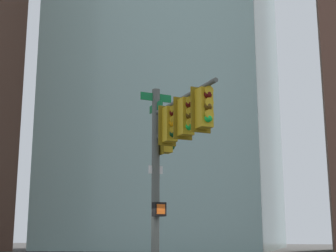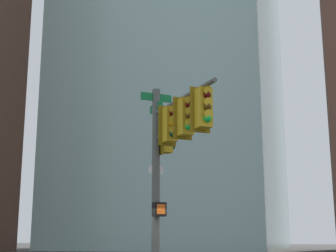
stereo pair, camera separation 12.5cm
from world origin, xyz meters
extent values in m
cylinder|color=#4C514C|center=(-0.14, 0.22, 3.07)|extent=(0.24, 0.24, 6.14)
cylinder|color=#4C514C|center=(-1.53, -1.01, 5.38)|extent=(2.85, 2.55, 0.12)
cylinder|color=#4C514C|center=(-0.64, -0.22, 4.93)|extent=(0.83, 0.75, 0.75)
cube|color=#0F6B33|center=(-0.14, 0.22, 5.89)|extent=(0.70, 0.78, 0.24)
cube|color=#0F6B33|center=(-0.14, 0.22, 5.59)|extent=(0.74, 0.66, 0.24)
cube|color=white|center=(-0.14, 0.22, 3.65)|extent=(0.32, 0.36, 0.24)
cube|color=gold|center=(-0.91, -0.46, 4.82)|extent=(0.48, 0.48, 1.00)
cube|color=#775E0F|center=(-0.77, -0.34, 4.82)|extent=(0.39, 0.43, 1.16)
sphere|color=#470A07|center=(-1.06, -0.60, 5.12)|extent=(0.20, 0.20, 0.20)
cylinder|color=gold|center=(-1.11, -0.64, 5.21)|extent=(0.18, 0.20, 0.23)
sphere|color=#F29E0C|center=(-1.06, -0.60, 4.82)|extent=(0.20, 0.20, 0.20)
cylinder|color=gold|center=(-1.11, -0.64, 4.91)|extent=(0.18, 0.20, 0.23)
sphere|color=#0A3819|center=(-1.06, -0.60, 4.52)|extent=(0.20, 0.20, 0.20)
cylinder|color=gold|center=(-1.11, -0.64, 4.61)|extent=(0.18, 0.20, 0.23)
cube|color=gold|center=(-1.68, -1.15, 4.82)|extent=(0.48, 0.48, 1.00)
cube|color=#775E0F|center=(-1.54, -1.02, 4.82)|extent=(0.39, 0.43, 1.16)
sphere|color=#470A07|center=(-1.83, -1.28, 5.12)|extent=(0.20, 0.20, 0.20)
cylinder|color=gold|center=(-1.88, -1.33, 5.21)|extent=(0.18, 0.20, 0.23)
sphere|color=#4C330A|center=(-1.83, -1.28, 4.82)|extent=(0.20, 0.20, 0.20)
cylinder|color=gold|center=(-1.88, -1.33, 4.91)|extent=(0.18, 0.20, 0.23)
sphere|color=green|center=(-1.83, -1.28, 4.52)|extent=(0.20, 0.20, 0.20)
cylinder|color=gold|center=(-1.88, -1.33, 4.61)|extent=(0.18, 0.20, 0.23)
cube|color=gold|center=(-2.45, -1.83, 4.82)|extent=(0.48, 0.48, 1.00)
cube|color=#775E0F|center=(-2.31, -1.70, 4.82)|extent=(0.39, 0.43, 1.16)
sphere|color=#470A07|center=(-2.60, -1.97, 5.12)|extent=(0.20, 0.20, 0.20)
cylinder|color=gold|center=(-2.65, -2.01, 5.21)|extent=(0.18, 0.20, 0.23)
sphere|color=#4C330A|center=(-2.60, -1.97, 4.82)|extent=(0.20, 0.20, 0.20)
cylinder|color=gold|center=(-2.65, -2.01, 4.91)|extent=(0.18, 0.20, 0.23)
sphere|color=green|center=(-2.60, -1.97, 4.52)|extent=(0.20, 0.20, 0.20)
cylinder|color=gold|center=(-2.65, -2.01, 4.61)|extent=(0.18, 0.20, 0.23)
cube|color=gold|center=(0.07, -0.02, 4.68)|extent=(0.48, 0.48, 1.00)
cube|color=#775E0F|center=(-0.05, 0.12, 4.68)|extent=(0.43, 0.39, 1.16)
sphere|color=#470A07|center=(0.21, -0.17, 4.98)|extent=(0.20, 0.20, 0.20)
cylinder|color=gold|center=(0.25, -0.22, 5.07)|extent=(0.20, 0.18, 0.23)
sphere|color=#F29E0C|center=(0.21, -0.17, 4.68)|extent=(0.20, 0.20, 0.20)
cylinder|color=gold|center=(0.25, -0.22, 4.77)|extent=(0.20, 0.18, 0.23)
sphere|color=#0A3819|center=(0.21, -0.17, 4.38)|extent=(0.20, 0.20, 0.20)
cylinder|color=gold|center=(0.25, -0.22, 4.47)|extent=(0.20, 0.18, 0.23)
cube|color=black|center=(-0.34, 0.04, 2.48)|extent=(0.43, 0.44, 0.40)
cube|color=#EA5914|center=(-0.44, -0.05, 2.48)|extent=(0.18, 0.20, 0.28)
cube|color=#9EC6C1|center=(54.22, 15.73, 29.01)|extent=(30.62, 27.72, 58.02)
camera|label=1|loc=(-14.24, -4.58, 1.73)|focal=53.74mm
camera|label=2|loc=(-14.20, -4.69, 1.73)|focal=53.74mm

